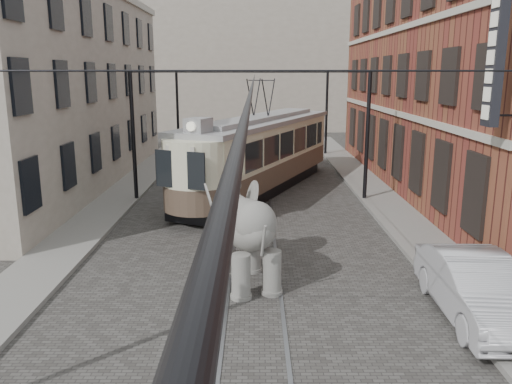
{
  "coord_description": "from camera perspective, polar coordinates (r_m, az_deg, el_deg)",
  "views": [
    {
      "loc": [
        0.03,
        -17.83,
        5.92
      ],
      "look_at": [
        0.05,
        -1.24,
        2.1
      ],
      "focal_mm": 36.35,
      "sensor_mm": 36.0,
      "label": 1
    }
  ],
  "objects": [
    {
      "name": "brick_building",
      "position": [
        28.99,
        22.69,
        12.15
      ],
      "size": [
        8.0,
        26.0,
        12.0
      ],
      "primitive_type": "cube",
      "color": "maroon",
      "rests_on": "ground"
    },
    {
      "name": "stucco_building",
      "position": [
        29.95,
        -22.06,
        10.28
      ],
      "size": [
        7.0,
        24.0,
        10.0
      ],
      "primitive_type": "cube",
      "color": "gray",
      "rests_on": "ground"
    },
    {
      "name": "sidewalk_left",
      "position": [
        19.87,
        -19.34,
        -4.9
      ],
      "size": [
        2.0,
        60.0,
        0.15
      ],
      "primitive_type": "cube",
      "color": "slate",
      "rests_on": "ground"
    },
    {
      "name": "catenary",
      "position": [
        23.02,
        -0.65,
        5.68
      ],
      "size": [
        11.0,
        30.2,
        6.0
      ],
      "primitive_type": null,
      "color": "black",
      "rests_on": "ground"
    },
    {
      "name": "sidewalk_right",
      "position": [
        19.69,
        17.64,
        -4.93
      ],
      "size": [
        2.0,
        60.0,
        0.15
      ],
      "primitive_type": "cube",
      "color": "slate",
      "rests_on": "ground"
    },
    {
      "name": "parked_car",
      "position": [
        13.98,
        23.03,
        -9.65
      ],
      "size": [
        1.75,
        4.82,
        1.58
      ],
      "primitive_type": "imported",
      "rotation": [
        0.0,
        0.0,
        -0.01
      ],
      "color": "#A6A5AA",
      "rests_on": "ground"
    },
    {
      "name": "tram_rails",
      "position": [
        18.78,
        -0.17,
        -5.36
      ],
      "size": [
        1.54,
        80.0,
        0.02
      ],
      "primitive_type": null,
      "color": "slate",
      "rests_on": "ground"
    },
    {
      "name": "distant_block",
      "position": [
        57.84,
        -0.12,
        14.03
      ],
      "size": [
        28.0,
        10.0,
        14.0
      ],
      "primitive_type": "cube",
      "color": "gray",
      "rests_on": "ground"
    },
    {
      "name": "tram",
      "position": [
        26.18,
        0.55,
        6.15
      ],
      "size": [
        8.33,
        14.17,
        5.63
      ],
      "primitive_type": null,
      "rotation": [
        0.0,
        0.0,
        -0.41
      ],
      "color": "beige",
      "rests_on": "ground"
    },
    {
      "name": "elephant",
      "position": [
        14.66,
        -1.01,
        -5.09
      ],
      "size": [
        3.77,
        5.05,
        2.75
      ],
      "primitive_type": null,
      "rotation": [
        0.0,
        0.0,
        0.32
      ],
      "color": "slate",
      "rests_on": "ground"
    },
    {
      "name": "ground",
      "position": [
        18.79,
        -0.17,
        -5.4
      ],
      "size": [
        120.0,
        120.0,
        0.0
      ],
      "primitive_type": "plane",
      "color": "#464441"
    }
  ]
}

